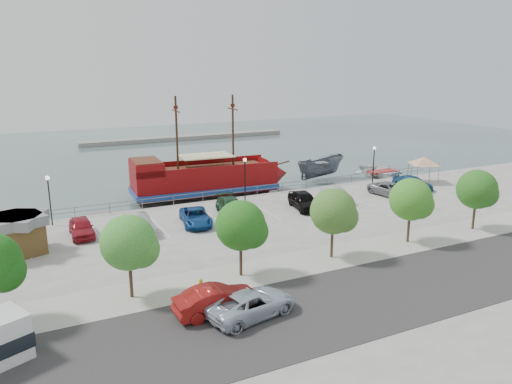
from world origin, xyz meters
name	(u,v)px	position (x,y,z in m)	size (l,w,h in m)	color
ground	(276,228)	(0.00, 0.00, -1.00)	(160.00, 160.00, 0.00)	#394F4B
land_slab	(467,336)	(0.00, -21.00, -0.60)	(100.00, 58.00, 1.20)	gray
street	(401,288)	(0.00, -16.00, 0.01)	(100.00, 8.00, 0.04)	#363232
sidewalk	(343,255)	(0.00, -10.00, 0.01)	(100.00, 4.00, 0.05)	#A1A090
seawall_railing	(240,192)	(0.00, 7.80, 0.53)	(50.00, 0.06, 1.00)	slate
far_shore	(186,138)	(10.00, 55.00, -0.60)	(40.00, 3.00, 0.80)	gray
pirate_ship	(216,178)	(-0.46, 13.13, 0.93)	(18.40, 6.07, 11.51)	maroon
patrol_boat	(320,169)	(14.15, 14.37, 0.37)	(2.65, 7.06, 2.73)	#525863
speedboat	(383,174)	(21.27, 10.83, -0.23)	(5.33, 7.47, 1.55)	silver
dock_west	(83,221)	(-15.19, 9.20, -0.81)	(6.72, 1.92, 0.38)	slate
dock_mid	(307,192)	(8.95, 9.20, -0.82)	(6.38, 1.82, 0.36)	gray
dock_east	(363,185)	(16.84, 9.20, -0.79)	(7.25, 2.07, 0.41)	slate
shed	(16,233)	(-20.75, 0.56, 1.54)	(4.43, 4.43, 2.89)	brown
canopy_tent	(425,157)	(21.59, 4.44, 2.98)	(5.33, 5.33, 3.43)	slate
street_van	(252,304)	(-9.69, -15.07, 0.71)	(2.37, 5.13, 1.43)	#ADBBC8
street_sedan	(217,300)	(-11.22, -13.99, 0.79)	(1.67, 4.79, 1.58)	maroon
fire_hydrant	(201,283)	(-11.03, -10.80, 0.40)	(0.25, 0.25, 0.73)	gold
lamp_post_left	(49,191)	(-18.00, 6.50, 2.94)	(0.36, 0.36, 4.28)	black
lamp_post_mid	(245,171)	(0.00, 6.50, 2.94)	(0.36, 0.36, 4.28)	black
lamp_post_right	(374,158)	(16.00, 6.50, 2.94)	(0.36, 0.36, 4.28)	black
tree_b	(131,244)	(-14.85, -10.07, 3.30)	(3.30, 3.20, 5.00)	#473321
tree_c	(243,227)	(-7.85, -10.07, 3.30)	(3.30, 3.20, 5.00)	#473321
tree_d	(335,213)	(-0.85, -10.07, 3.30)	(3.30, 3.20, 5.00)	#473321
tree_e	(413,201)	(6.15, -10.07, 3.30)	(3.30, 3.20, 5.00)	#473321
tree_f	(479,191)	(13.15, -10.07, 3.30)	(3.30, 3.20, 5.00)	#473321
parked_car_a	(81,227)	(-16.13, 2.49, 0.73)	(1.72, 4.28, 1.46)	maroon
parked_car_b	(139,224)	(-11.87, 1.27, 0.75)	(1.59, 4.56, 1.50)	#AFAFAF
parked_car_c	(196,217)	(-7.04, 1.32, 0.68)	(2.25, 4.87, 1.35)	navy
parked_car_d	(231,207)	(-3.17, 2.65, 0.74)	(2.07, 5.10, 1.48)	#1D4629
parked_car_e	(304,200)	(3.66, 1.28, 0.83)	(1.96, 4.86, 1.66)	black
parked_car_f	(336,195)	(7.92, 2.09, 0.67)	(1.42, 4.06, 1.34)	silver
parked_car_g	(390,189)	(14.17, 1.42, 0.68)	(2.26, 4.90, 1.36)	gray
parked_car_h	(413,183)	(18.38, 2.68, 0.68)	(1.91, 4.71, 1.37)	navy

